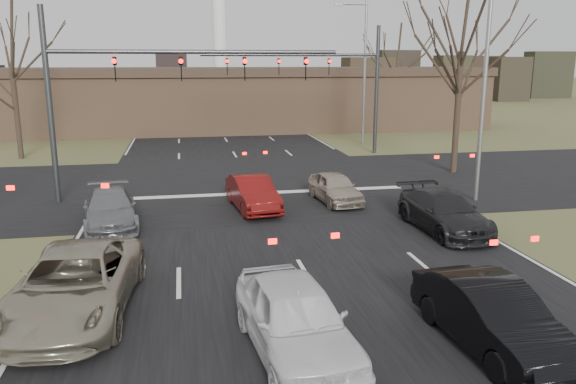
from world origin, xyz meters
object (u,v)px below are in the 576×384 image
object	(u,v)px
streetlight_right_far	(362,65)
car_silver_suv	(75,284)
car_black_hatch	(492,316)
mast_arm_near	(131,80)
car_charcoal_sedan	(444,212)
car_white_sedan	(295,318)
car_red_ahead	(253,193)
building	(242,98)
car_silver_ahead	(335,188)
mast_arm_far	(334,75)
streetlight_right_near	(482,67)
car_grey_ahead	(110,209)

from	to	relation	value
streetlight_right_far	car_silver_suv	xyz separation A→B (m)	(-15.17, -25.51, -4.82)
streetlight_right_far	car_black_hatch	xyz separation A→B (m)	(-6.47, -28.76, -4.88)
mast_arm_near	car_charcoal_sedan	xyz separation A→B (m)	(10.88, -6.84, -4.39)
car_silver_suv	car_white_sedan	xyz separation A→B (m)	(4.69, -2.71, 0.00)
car_charcoal_sedan	mast_arm_near	bearing A→B (deg)	145.66
car_red_ahead	car_black_hatch	bearing A→B (deg)	-81.01
streetlight_right_far	car_black_hatch	distance (m)	29.88
building	car_charcoal_sedan	xyz separation A→B (m)	(3.65, -31.84, -1.98)
mast_arm_near	car_black_hatch	xyz separation A→B (m)	(8.08, -14.76, -4.36)
car_red_ahead	car_silver_ahead	distance (m)	3.62
building	car_silver_suv	xyz separation A→B (m)	(-7.85, -36.51, -1.90)
car_silver_suv	car_charcoal_sedan	xyz separation A→B (m)	(11.49, 4.66, -0.09)
mast_arm_near	car_charcoal_sedan	world-z (taller)	mast_arm_near
building	car_charcoal_sedan	bearing A→B (deg)	-83.46
streetlight_right_far	car_red_ahead	xyz separation A→B (m)	(-9.89, -16.74, -4.91)
mast_arm_far	car_silver_suv	world-z (taller)	mast_arm_far
car_red_ahead	car_white_sedan	bearing A→B (deg)	-99.84
car_white_sedan	streetlight_right_near	bearing A→B (deg)	42.44
streetlight_right_near	mast_arm_near	bearing A→B (deg)	167.95
car_black_hatch	building	bearing A→B (deg)	87.21
car_white_sedan	car_red_ahead	distance (m)	11.49
mast_arm_far	streetlight_right_far	distance (m)	5.12
mast_arm_far	mast_arm_near	bearing A→B (deg)	-138.78
car_silver_suv	car_black_hatch	size ratio (longest dim) A/B	1.29
car_silver_suv	car_silver_ahead	world-z (taller)	car_silver_suv
mast_arm_far	car_grey_ahead	size ratio (longest dim) A/B	2.50
mast_arm_near	car_white_sedan	xyz separation A→B (m)	(4.07, -14.22, -4.30)
streetlight_right_near	car_grey_ahead	world-z (taller)	streetlight_right_near
mast_arm_near	car_white_sedan	distance (m)	15.40
streetlight_right_near	car_black_hatch	size ratio (longest dim) A/B	2.33
streetlight_right_near	car_black_hatch	distance (m)	14.06
streetlight_right_far	car_grey_ahead	bearing A→B (deg)	-130.13
building	car_white_sedan	distance (m)	39.39
car_grey_ahead	streetlight_right_far	bearing A→B (deg)	42.22
mast_arm_far	streetlight_right_far	size ratio (longest dim) A/B	1.11
car_black_hatch	car_grey_ahead	distance (m)	13.82
car_white_sedan	mast_arm_near	bearing A→B (deg)	100.08
car_black_hatch	car_white_sedan	bearing A→B (deg)	168.34
mast_arm_far	car_black_hatch	distance (m)	25.35
car_grey_ahead	car_black_hatch	bearing A→B (deg)	-58.35
car_white_sedan	car_black_hatch	size ratio (longest dim) A/B	1.05
car_silver_ahead	car_grey_ahead	bearing A→B (deg)	-173.21
car_black_hatch	car_charcoal_sedan	xyz separation A→B (m)	(2.80, 7.91, -0.03)
car_white_sedan	car_grey_ahead	xyz separation A→B (m)	(-4.75, 10.16, -0.13)
mast_arm_far	streetlight_right_near	xyz separation A→B (m)	(2.64, -13.00, 0.57)
mast_arm_far	car_charcoal_sedan	world-z (taller)	mast_arm_far
streetlight_right_near	car_black_hatch	bearing A→B (deg)	-116.92
streetlight_right_near	streetlight_right_far	size ratio (longest dim) A/B	1.00
car_black_hatch	car_silver_suv	bearing A→B (deg)	155.49
car_black_hatch	car_charcoal_sedan	distance (m)	8.39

